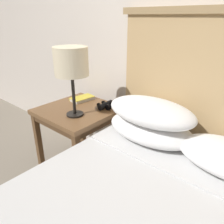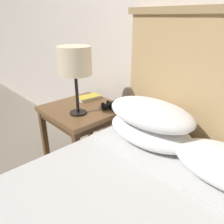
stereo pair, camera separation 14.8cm
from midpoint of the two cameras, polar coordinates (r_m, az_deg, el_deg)
The scene contains 5 objects.
wall_back at distance 1.60m, azimuth 12.57°, elevation 23.97°, with size 8.00×0.06×2.60m.
nightstand at distance 1.86m, azimuth -10.92°, elevation -1.34°, with size 0.58×0.58×0.58m.
table_lamp at distance 1.59m, azimuth -13.31°, elevation 12.31°, with size 0.24×0.24×0.51m.
book_on_nightstand at distance 2.00m, azimuth -9.89°, elevation 3.44°, with size 0.15×0.22×0.03m.
binoculars_pair at distance 1.80m, azimuth -3.97°, elevation 1.78°, with size 0.14×0.16×0.05m.
Camera 1 is at (0.72, -0.52, 1.28)m, focal length 35.00 mm.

